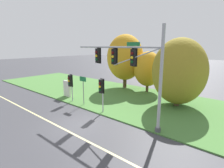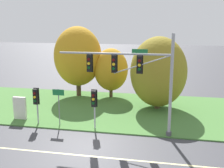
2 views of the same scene
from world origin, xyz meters
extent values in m
plane|color=#3D3D42|center=(0.00, 0.00, 0.00)|extent=(160.00, 160.00, 0.00)
cube|color=beige|center=(0.00, -1.20, 0.00)|extent=(36.00, 0.16, 0.01)
cube|color=#477A38|center=(0.00, 8.25, 0.05)|extent=(48.00, 11.50, 0.10)
cylinder|color=#9EA0A5|center=(5.46, 2.78, 3.74)|extent=(0.22, 0.22, 7.28)
cylinder|color=#4C4C51|center=(5.46, 2.78, 0.25)|extent=(0.40, 0.40, 0.30)
cylinder|color=#9EA0A5|center=(1.43, 2.78, 5.92)|extent=(8.05, 0.14, 0.14)
cylinder|color=#9EA0A5|center=(3.45, 2.78, 5.22)|extent=(4.05, 0.08, 1.48)
cube|color=black|center=(3.25, 2.78, 5.19)|extent=(0.34, 0.28, 1.22)
cube|color=black|center=(3.25, 2.94, 5.19)|extent=(0.46, 0.04, 1.34)
sphere|color=#4C0C0C|center=(3.25, 2.60, 5.49)|extent=(0.22, 0.22, 0.22)
sphere|color=yellow|center=(3.25, 2.60, 5.19)|extent=(0.22, 0.22, 0.22)
sphere|color=#0C4219|center=(3.25, 2.60, 4.89)|extent=(0.22, 0.22, 0.22)
cube|color=black|center=(1.43, 2.78, 5.19)|extent=(0.34, 0.28, 1.22)
cube|color=black|center=(1.43, 2.94, 5.19)|extent=(0.46, 0.04, 1.34)
sphere|color=#4C0C0C|center=(1.43, 2.60, 5.49)|extent=(0.22, 0.22, 0.22)
sphere|color=yellow|center=(1.43, 2.60, 5.19)|extent=(0.22, 0.22, 0.22)
sphere|color=#0C4219|center=(1.43, 2.60, 4.89)|extent=(0.22, 0.22, 0.22)
cube|color=black|center=(-0.38, 2.78, 5.19)|extent=(0.34, 0.28, 1.22)
cube|color=black|center=(-0.38, 2.94, 5.19)|extent=(0.46, 0.04, 1.34)
sphere|color=#4C0C0C|center=(-0.38, 2.60, 5.49)|extent=(0.22, 0.22, 0.22)
sphere|color=yellow|center=(-0.38, 2.60, 5.19)|extent=(0.22, 0.22, 0.22)
sphere|color=#0C4219|center=(-0.38, 2.60, 4.89)|extent=(0.22, 0.22, 0.22)
cube|color=#196B33|center=(3.25, 2.73, 6.14)|extent=(1.10, 0.04, 0.28)
cylinder|color=#9EA0A5|center=(-4.86, 3.24, 1.52)|extent=(0.12, 0.12, 2.85)
cube|color=black|center=(-4.86, 3.04, 2.39)|extent=(0.34, 0.28, 1.22)
cube|color=black|center=(-4.86, 3.20, 2.39)|extent=(0.46, 0.04, 1.34)
sphere|color=#4C0C0C|center=(-4.86, 2.86, 2.69)|extent=(0.22, 0.22, 0.22)
sphere|color=yellow|center=(-4.86, 2.86, 2.39)|extent=(0.22, 0.22, 0.22)
sphere|color=#0C4219|center=(-4.86, 2.86, 2.09)|extent=(0.22, 0.22, 0.22)
cylinder|color=#9EA0A5|center=(-0.11, 3.06, 1.59)|extent=(0.12, 0.12, 2.99)
cube|color=black|center=(-0.11, 2.86, 2.53)|extent=(0.34, 0.28, 1.22)
cube|color=black|center=(-0.11, 3.02, 2.53)|extent=(0.46, 0.04, 1.34)
sphere|color=#4C0C0C|center=(-0.11, 2.68, 2.83)|extent=(0.22, 0.22, 0.22)
sphere|color=yellow|center=(-0.11, 2.68, 2.53)|extent=(0.22, 0.22, 0.22)
sphere|color=#0C4219|center=(-0.11, 2.68, 2.23)|extent=(0.22, 0.22, 0.22)
cylinder|color=slate|center=(-3.06, 3.31, 1.57)|extent=(0.08, 0.08, 2.94)
cube|color=#197238|center=(-3.06, 3.28, 2.76)|extent=(0.94, 0.03, 0.47)
cylinder|color=#4C3823|center=(-4.28, 12.12, 1.57)|extent=(0.51, 0.51, 2.93)
ellipsoid|color=#C68C1E|center=(-4.28, 12.12, 4.43)|extent=(5.09, 5.09, 6.36)
cylinder|color=#4C3823|center=(-0.67, 12.21, 1.10)|extent=(0.36, 0.36, 2.01)
ellipsoid|color=#C68C1E|center=(-0.67, 12.21, 3.10)|extent=(3.61, 3.61, 4.51)
cylinder|color=brown|center=(4.39, 9.17, 1.12)|extent=(0.52, 0.52, 2.05)
ellipsoid|color=olive|center=(4.39, 9.17, 3.57)|extent=(5.19, 5.19, 6.49)
cube|color=silver|center=(-6.80, 3.94, 1.05)|extent=(1.10, 0.24, 1.90)
cube|color=#4C4C51|center=(-7.20, 3.94, 0.15)|extent=(0.10, 0.20, 0.10)
cube|color=#4C4C51|center=(-6.40, 3.94, 0.15)|extent=(0.10, 0.20, 0.10)
camera|label=1|loc=(10.33, -7.95, 6.02)|focal=28.00mm
camera|label=2|loc=(5.08, -16.57, 8.24)|focal=45.00mm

